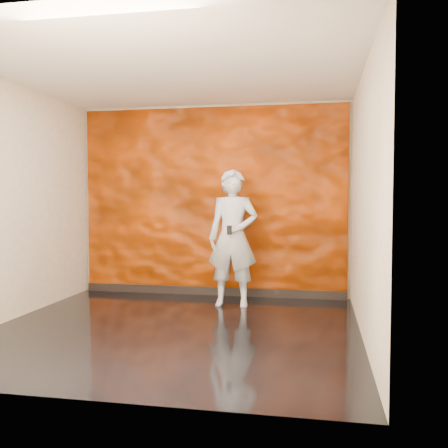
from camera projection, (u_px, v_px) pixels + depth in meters
The scene contains 5 objects.
room at pixel (174, 201), 5.41m from camera, with size 4.02×4.02×2.81m.
feature_wall at pixel (212, 202), 7.33m from camera, with size 3.90×0.06×2.75m, color #C13B00.
baseboard at pixel (212, 291), 7.36m from camera, with size 3.90×0.04×0.12m, color black.
man at pixel (233, 238), 6.60m from camera, with size 0.66×0.43×1.81m, color #A3A9B3.
phone at pixel (229, 230), 6.35m from camera, with size 0.06×0.01×0.12m, color black.
Camera 1 is at (1.56, -5.22, 1.44)m, focal length 40.00 mm.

